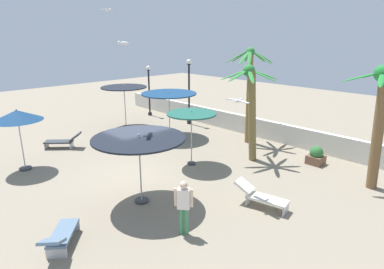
{
  "coord_description": "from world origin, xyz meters",
  "views": [
    {
      "loc": [
        10.18,
        -6.74,
        5.72
      ],
      "look_at": [
        0.0,
        3.06,
        1.4
      ],
      "focal_mm": 30.69,
      "sensor_mm": 36.0,
      "label": 1
    }
  ],
  "objects_px": {
    "patio_umbrella_0": "(169,95)",
    "lounge_chair_1": "(261,196)",
    "palm_tree_1": "(379,114)",
    "seagull_1": "(238,101)",
    "patio_umbrella_1": "(124,88)",
    "seagull_2": "(108,10)",
    "palm_tree_0": "(249,83)",
    "lounge_chair_2": "(60,236)",
    "planter": "(316,156)",
    "lamp_post_0": "(149,88)",
    "lounge_chair_0": "(63,141)",
    "patio_umbrella_3": "(17,116)",
    "lamp_post_1": "(189,88)",
    "palm_tree_2": "(251,100)",
    "guest_0": "(184,202)",
    "seagull_0": "(124,43)",
    "patio_umbrella_4": "(191,116)",
    "patio_umbrella_2": "(139,141)"
  },
  "relations": [
    {
      "from": "patio_umbrella_4",
      "to": "planter",
      "type": "distance_m",
      "value": 6.02
    },
    {
      "from": "lamp_post_1",
      "to": "lamp_post_0",
      "type": "bearing_deg",
      "value": -173.51
    },
    {
      "from": "palm_tree_0",
      "to": "lamp_post_1",
      "type": "relative_size",
      "value": 1.21
    },
    {
      "from": "patio_umbrella_3",
      "to": "palm_tree_2",
      "type": "bearing_deg",
      "value": 53.72
    },
    {
      "from": "lounge_chair_0",
      "to": "guest_0",
      "type": "xyz_separation_m",
      "value": [
        10.09,
        -0.7,
        0.65
      ]
    },
    {
      "from": "palm_tree_0",
      "to": "seagull_0",
      "type": "bearing_deg",
      "value": -86.64
    },
    {
      "from": "lounge_chair_0",
      "to": "lounge_chair_1",
      "type": "relative_size",
      "value": 0.92
    },
    {
      "from": "patio_umbrella_4",
      "to": "seagull_0",
      "type": "xyz_separation_m",
      "value": [
        0.2,
        -3.38,
        3.17
      ]
    },
    {
      "from": "seagull_0",
      "to": "patio_umbrella_4",
      "type": "bearing_deg",
      "value": 93.35
    },
    {
      "from": "palm_tree_1",
      "to": "seagull_2",
      "type": "height_order",
      "value": "seagull_2"
    },
    {
      "from": "lounge_chair_2",
      "to": "planter",
      "type": "bearing_deg",
      "value": 80.01
    },
    {
      "from": "patio_umbrella_4",
      "to": "palm_tree_1",
      "type": "bearing_deg",
      "value": 27.83
    },
    {
      "from": "patio_umbrella_1",
      "to": "lounge_chair_2",
      "type": "distance_m",
      "value": 12.8
    },
    {
      "from": "palm_tree_1",
      "to": "lamp_post_1",
      "type": "distance_m",
      "value": 11.84
    },
    {
      "from": "patio_umbrella_3",
      "to": "patio_umbrella_2",
      "type": "bearing_deg",
      "value": 18.39
    },
    {
      "from": "palm_tree_2",
      "to": "patio_umbrella_4",
      "type": "bearing_deg",
      "value": -118.33
    },
    {
      "from": "lounge_chair_0",
      "to": "lounge_chair_2",
      "type": "bearing_deg",
      "value": -23.75
    },
    {
      "from": "patio_umbrella_1",
      "to": "planter",
      "type": "xyz_separation_m",
      "value": [
        11.48,
        2.77,
        -2.11
      ]
    },
    {
      "from": "patio_umbrella_4",
      "to": "seagull_2",
      "type": "height_order",
      "value": "seagull_2"
    },
    {
      "from": "patio_umbrella_0",
      "to": "lounge_chair_1",
      "type": "height_order",
      "value": "patio_umbrella_0"
    },
    {
      "from": "lamp_post_0",
      "to": "lounge_chair_0",
      "type": "xyz_separation_m",
      "value": [
        2.77,
        -7.71,
        -1.59
      ]
    },
    {
      "from": "palm_tree_0",
      "to": "lounge_chair_1",
      "type": "xyz_separation_m",
      "value": [
        4.73,
        -5.47,
        -2.86
      ]
    },
    {
      "from": "palm_tree_0",
      "to": "lounge_chair_2",
      "type": "xyz_separation_m",
      "value": [
        2.24,
        -11.41,
        -2.85
      ]
    },
    {
      "from": "patio_umbrella_1",
      "to": "lounge_chair_0",
      "type": "bearing_deg",
      "value": -74.73
    },
    {
      "from": "lamp_post_1",
      "to": "lounge_chair_2",
      "type": "relative_size",
      "value": 2.39
    },
    {
      "from": "palm_tree_1",
      "to": "patio_umbrella_1",
      "type": "bearing_deg",
      "value": -171.79
    },
    {
      "from": "patio_umbrella_3",
      "to": "palm_tree_0",
      "type": "xyz_separation_m",
      "value": [
        4.41,
        10.21,
        0.83
      ]
    },
    {
      "from": "planter",
      "to": "lounge_chair_2",
      "type": "bearing_deg",
      "value": -99.99
    },
    {
      "from": "patio_umbrella_4",
      "to": "seagull_0",
      "type": "bearing_deg",
      "value": -86.65
    },
    {
      "from": "patio_umbrella_3",
      "to": "lamp_post_0",
      "type": "xyz_separation_m",
      "value": [
        -4.37,
        10.14,
        -0.43
      ]
    },
    {
      "from": "patio_umbrella_0",
      "to": "palm_tree_0",
      "type": "bearing_deg",
      "value": 32.35
    },
    {
      "from": "patio_umbrella_3",
      "to": "palm_tree_1",
      "type": "height_order",
      "value": "palm_tree_1"
    },
    {
      "from": "palm_tree_0",
      "to": "seagull_1",
      "type": "xyz_separation_m",
      "value": [
        3.7,
        -5.64,
        0.35
      ]
    },
    {
      "from": "lounge_chair_1",
      "to": "palm_tree_1",
      "type": "bearing_deg",
      "value": 65.58
    },
    {
      "from": "lamp_post_1",
      "to": "palm_tree_2",
      "type": "bearing_deg",
      "value": -19.65
    },
    {
      "from": "patio_umbrella_3",
      "to": "lamp_post_0",
      "type": "relative_size",
      "value": 0.76
    },
    {
      "from": "palm_tree_2",
      "to": "lounge_chair_1",
      "type": "bearing_deg",
      "value": -47.93
    },
    {
      "from": "lamp_post_1",
      "to": "lounge_chair_2",
      "type": "height_order",
      "value": "lamp_post_1"
    },
    {
      "from": "patio_umbrella_4",
      "to": "guest_0",
      "type": "distance_m",
      "value": 5.65
    },
    {
      "from": "patio_umbrella_2",
      "to": "lounge_chair_2",
      "type": "relative_size",
      "value": 1.79
    },
    {
      "from": "patio_umbrella_4",
      "to": "lounge_chair_0",
      "type": "xyz_separation_m",
      "value": [
        -6.27,
        -3.28,
        -1.88
      ]
    },
    {
      "from": "palm_tree_1",
      "to": "lounge_chair_2",
      "type": "bearing_deg",
      "value": -113.44
    },
    {
      "from": "palm_tree_0",
      "to": "palm_tree_2",
      "type": "distance_m",
      "value": 2.61
    },
    {
      "from": "patio_umbrella_2",
      "to": "lamp_post_0",
      "type": "relative_size",
      "value": 0.88
    },
    {
      "from": "palm_tree_0",
      "to": "seagull_0",
      "type": "distance_m",
      "value": 8.19
    },
    {
      "from": "lamp_post_0",
      "to": "seagull_2",
      "type": "distance_m",
      "value": 7.84
    },
    {
      "from": "patio_umbrella_4",
      "to": "lounge_chair_2",
      "type": "xyz_separation_m",
      "value": [
        1.98,
        -6.91,
        -1.87
      ]
    },
    {
      "from": "seagull_0",
      "to": "seagull_1",
      "type": "height_order",
      "value": "seagull_0"
    },
    {
      "from": "guest_0",
      "to": "planter",
      "type": "relative_size",
      "value": 2.03
    },
    {
      "from": "palm_tree_1",
      "to": "seagull_1",
      "type": "distance_m",
      "value": 5.5
    }
  ]
}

